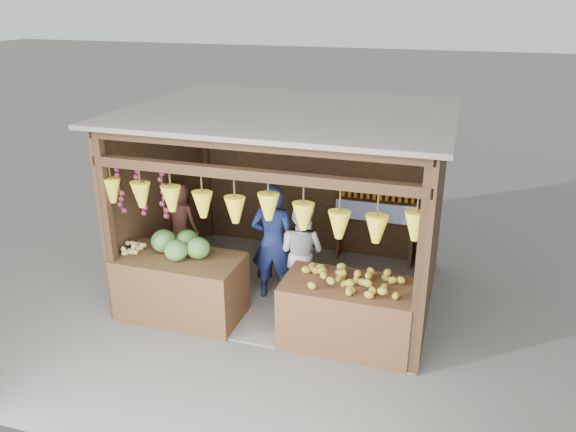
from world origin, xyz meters
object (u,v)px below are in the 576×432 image
object	(u,v)px
counter_right	(347,313)
vendor_seated	(180,220)
man_standing	(273,243)
woman_standing	(301,252)
counter_left	(181,286)

from	to	relation	value
counter_right	vendor_seated	size ratio (longest dim) A/B	1.35
man_standing	vendor_seated	distance (m)	1.61
counter_right	woman_standing	bearing A→B (deg)	134.11
counter_left	man_standing	world-z (taller)	man_standing
counter_left	vendor_seated	size ratio (longest dim) A/B	1.38
counter_right	man_standing	bearing A→B (deg)	147.19
man_standing	woman_standing	size ratio (longest dim) A/B	1.16
man_standing	vendor_seated	size ratio (longest dim) A/B	1.44
counter_right	man_standing	distance (m)	1.54
counter_left	counter_right	xyz separation A→B (m)	(2.25, 0.03, -0.02)
woman_standing	vendor_seated	world-z (taller)	vendor_seated
counter_right	woman_standing	world-z (taller)	woman_standing
counter_left	woman_standing	xyz separation A→B (m)	(1.40, 0.91, 0.30)
man_standing	woman_standing	bearing A→B (deg)	-176.72
counter_left	vendor_seated	xyz separation A→B (m)	(-0.57, 1.12, 0.45)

